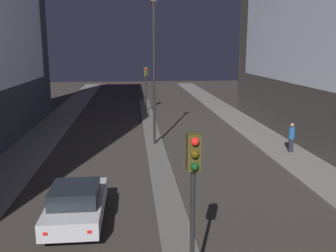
{
  "coord_description": "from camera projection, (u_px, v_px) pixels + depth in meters",
  "views": [
    {
      "loc": [
        -1.42,
        -4.74,
        6.35
      ],
      "look_at": [
        0.76,
        17.69,
        1.58
      ],
      "focal_mm": 40.0,
      "sensor_mm": 36.0,
      "label": 1
    }
  ],
  "objects": [
    {
      "name": "street_lamp",
      "position": [
        154.0,
        46.0,
        23.28
      ],
      "size": [
        0.52,
        0.52,
        9.43
      ],
      "color": "black",
      "rests_on": "median_strip"
    },
    {
      "name": "traffic_light_mid",
      "position": [
        146.0,
        79.0,
        37.17
      ],
      "size": [
        0.32,
        0.42,
        4.25
      ],
      "color": "black",
      "rests_on": "median_strip"
    },
    {
      "name": "pedestrian_on_right_sidewalk",
      "position": [
        291.0,
        137.0,
        22.37
      ],
      "size": [
        0.39,
        0.39,
        1.77
      ],
      "color": "black",
      "rests_on": "sidewalk_right"
    },
    {
      "name": "median_strip",
      "position": [
        153.0,
        138.0,
        26.35
      ],
      "size": [
        1.18,
        39.7,
        0.12
      ],
      "color": "#56544F",
      "rests_on": "ground"
    },
    {
      "name": "car_left_lane",
      "position": [
        76.0,
        203.0,
        13.65
      ],
      "size": [
        1.94,
        4.26,
        1.51
      ],
      "color": "#B2B2B7",
      "rests_on": "ground"
    },
    {
      "name": "traffic_light_near",
      "position": [
        193.0,
        179.0,
        8.93
      ],
      "size": [
        0.32,
        0.42,
        4.25
      ],
      "color": "black",
      "rests_on": "median_strip"
    }
  ]
}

